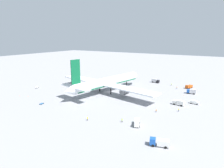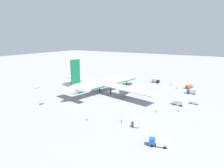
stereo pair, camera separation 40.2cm
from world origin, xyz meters
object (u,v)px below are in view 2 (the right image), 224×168
Objects in this scene: service_truck_4 at (137,122)px; ground_worker_3 at (179,110)px; service_van at (194,102)px; ground_worker_0 at (156,111)px; ground_worker_2 at (171,84)px; baggage_cart_1 at (41,104)px; service_truck_5 at (192,91)px; ground_worker_5 at (177,88)px; traffic_cone_2 at (28,96)px; ground_worker_4 at (122,120)px; traffic_cone_1 at (20,96)px; traffic_cone_0 at (184,95)px; service_truck_0 at (159,142)px; service_truck_2 at (155,81)px; airliner at (107,82)px; baggage_cart_0 at (37,87)px; service_truck_1 at (189,87)px; service_truck_3 at (179,103)px; ground_worker_1 at (87,119)px.

service_truck_4 is 27.34m from ground_worker_3.
service_van is 3.02× the size of ground_worker_0.
baggage_cart_1 is at bearing 148.40° from ground_worker_2.
baggage_cart_1 is at bearing 134.11° from service_truck_5.
ground_worker_5 is (71.29, -54.40, 0.62)m from baggage_cart_1.
service_truck_4 is 10.84× the size of traffic_cone_2.
ground_worker_4 is 3.26× the size of traffic_cone_1.
service_van is 16.58m from traffic_cone_0.
service_truck_4 is at bearing 156.72° from ground_worker_3.
service_truck_0 is at bearing 177.35° from service_van.
service_truck_2 reaches higher than traffic_cone_1.
service_van is (-20.02, -5.09, -0.64)m from service_truck_5.
traffic_cone_2 is (-15.64, 75.64, -0.54)m from ground_worker_0.
airliner is 42.36m from baggage_cart_1.
baggage_cart_0 reaches higher than traffic_cone_0.
airliner reaches higher than ground_worker_5.
ground_worker_4 is at bearing 170.31° from service_truck_1.
service_van reaches higher than baggage_cart_0.
service_truck_3 is 11.31× the size of traffic_cone_1.
service_truck_2 is at bearing 19.85° from ground_worker_0.
ground_worker_4 is at bearing 179.96° from ground_worker_2.
ground_worker_3 is (-51.21, -17.52, -0.08)m from ground_worker_2.
service_truck_3 is at bearing -91.68° from airliner.
airliner is 49.17m from traffic_cone_2.
service_truck_1 reaches higher than service_van.
ground_worker_4 is at bearing 145.40° from ground_worker_3.
service_truck_0 is 1.12× the size of service_truck_4.
service_truck_1 is (85.34, 6.92, -0.16)m from service_truck_0.
service_truck_0 is at bearing -117.49° from ground_worker_4.
ground_worker_4 is (-19.49, -79.51, 0.27)m from baggage_cart_0.
traffic_cone_0 is (-24.01, -26.98, -1.34)m from service_truck_2.
service_van is 82.86m from baggage_cart_1.
traffic_cone_1 is at bearing 83.01° from ground_worker_1.
airliner is 12.92× the size of service_truck_4.
service_van is at bearing -165.75° from service_truck_5.
traffic_cone_1 is (-74.17, 84.82, -1.03)m from service_truck_1.
service_truck_0 is 12.18× the size of traffic_cone_2.
service_truck_4 is 10.84× the size of traffic_cone_1.
ground_worker_5 is (33.16, -37.09, -5.77)m from airliner.
service_truck_2 is 81.67m from service_truck_4.
service_truck_3 reaches higher than ground_worker_5.
baggage_cart_0 is at bearing 89.56° from ground_worker_0.
ground_worker_5 is at bearing -48.21° from airliner.
ground_worker_0 is (-42.53, 8.55, -0.86)m from service_truck_5.
service_van is at bearing -31.19° from ground_worker_0.
ground_worker_3 is at bearing -102.21° from airliner.
service_truck_1 is 76.15m from ground_worker_4.
ground_worker_2 is 104.58m from traffic_cone_1.
service_truck_0 is at bearing -106.70° from baggage_cart_0.
ground_worker_3 reaches higher than baggage_cart_0.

